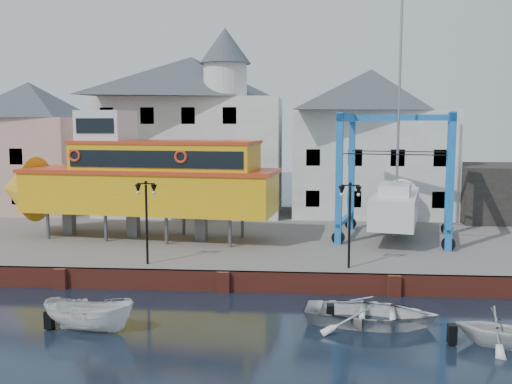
{
  "coord_description": "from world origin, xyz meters",
  "views": [
    {
      "loc": [
        3.64,
        -26.24,
        7.92
      ],
      "look_at": [
        1.0,
        7.0,
        4.0
      ],
      "focal_mm": 40.0,
      "sensor_mm": 36.0,
      "label": 1
    }
  ],
  "objects": [
    {
      "name": "building_white_main",
      "position": [
        -4.87,
        18.39,
        7.34
      ],
      "size": [
        14.0,
        8.3,
        14.0
      ],
      "color": "silver",
      "rests_on": "hardstanding"
    },
    {
      "name": "travel_lift",
      "position": [
        9.59,
        9.46,
        3.45
      ],
      "size": [
        7.89,
        10.05,
        14.72
      ],
      "rotation": [
        0.0,
        0.0,
        -0.23
      ],
      "color": "#11549E",
      "rests_on": "hardstanding"
    },
    {
      "name": "motorboat_c",
      "position": [
        10.75,
        -5.85,
        0.0
      ],
      "size": [
        3.62,
        3.39,
        1.54
      ],
      "primitive_type": "imported",
      "rotation": [
        0.0,
        0.0,
        1.21
      ],
      "color": "silver",
      "rests_on": "ground"
    },
    {
      "name": "ground",
      "position": [
        0.0,
        0.0,
        0.0
      ],
      "size": [
        140.0,
        140.0,
        0.0
      ],
      "primitive_type": "plane",
      "color": "black",
      "rests_on": "ground"
    },
    {
      "name": "motorboat_a",
      "position": [
        -4.5,
        -5.49,
        0.0
      ],
      "size": [
        3.91,
        1.91,
        1.45
      ],
      "primitive_type": "imported",
      "rotation": [
        0.0,
        0.0,
        1.43
      ],
      "color": "silver",
      "rests_on": "ground"
    },
    {
      "name": "motorboat_b",
      "position": [
        6.47,
        -3.89,
        0.0
      ],
      "size": [
        5.73,
        4.44,
        1.09
      ],
      "primitive_type": "imported",
      "rotation": [
        0.0,
        0.0,
        1.43
      ],
      "color": "silver",
      "rests_on": "ground"
    },
    {
      "name": "lamp_post_left",
      "position": [
        -4.0,
        1.2,
        4.17
      ],
      "size": [
        1.12,
        0.32,
        4.2
      ],
      "color": "black",
      "rests_on": "hardstanding"
    },
    {
      "name": "lamp_post_right",
      "position": [
        6.0,
        1.2,
        4.17
      ],
      "size": [
        1.12,
        0.32,
        4.2
      ],
      "color": "black",
      "rests_on": "hardstanding"
    },
    {
      "name": "building_white_right",
      "position": [
        9.0,
        19.0,
        6.6
      ],
      "size": [
        12.0,
        8.0,
        11.2
      ],
      "color": "silver",
      "rests_on": "hardstanding"
    },
    {
      "name": "tour_boat",
      "position": [
        -6.64,
        7.86,
        4.68
      ],
      "size": [
        18.31,
        6.55,
        7.8
      ],
      "rotation": [
        0.0,
        0.0,
        -0.13
      ],
      "color": "#59595E",
      "rests_on": "hardstanding"
    },
    {
      "name": "building_pink",
      "position": [
        -18.0,
        18.0,
        6.15
      ],
      "size": [
        8.0,
        7.0,
        10.3
      ],
      "color": "#D69F97",
      "rests_on": "hardstanding"
    },
    {
      "name": "shed_dark",
      "position": [
        19.0,
        17.0,
        3.0
      ],
      "size": [
        8.0,
        7.0,
        4.0
      ],
      "primitive_type": "cube",
      "color": "black",
      "rests_on": "hardstanding"
    },
    {
      "name": "quay_wall",
      "position": [
        -0.0,
        0.1,
        0.5
      ],
      "size": [
        44.0,
        0.47,
        1.0
      ],
      "color": "maroon",
      "rests_on": "ground"
    },
    {
      "name": "hardstanding",
      "position": [
        0.0,
        11.0,
        0.5
      ],
      "size": [
        44.0,
        22.0,
        1.0
      ],
      "primitive_type": "cube",
      "color": "#5F5955",
      "rests_on": "ground"
    }
  ]
}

